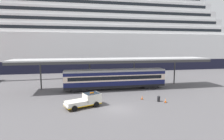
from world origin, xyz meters
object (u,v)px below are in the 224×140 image
Objects in this scene: cruise_ship at (78,33)px; traffic_cone_near at (142,97)px; train_carriage at (115,78)px; service_truck at (86,100)px; traffic_cone_mid at (166,100)px; quay_bollard at (159,98)px.

traffic_cone_near is at bearing -77.56° from cruise_ship.
cruise_ship reaches higher than traffic_cone_near.
train_carriage is at bearing -79.32° from cruise_ship.
service_truck is (0.57, -46.70, -12.83)m from cruise_ship.
train_carriage reaches higher than traffic_cone_mid.
service_truck reaches higher than traffic_cone_near.
traffic_cone_near is 0.91× the size of traffic_cone_mid.
train_carriage is 27.61× the size of traffic_cone_mid.
quay_bollard is (12.07, -46.52, -13.30)m from cruise_ship.
cruise_ship is 49.87m from quay_bollard.
traffic_cone_near is at bearing 142.70° from quay_bollard.
traffic_cone_mid is (5.89, -10.13, -1.94)m from train_carriage.
service_truck is 8.31× the size of traffic_cone_near.
service_truck is 5.81× the size of quay_bollard.
train_carriage is 11.61m from service_truck.
service_truck reaches higher than traffic_cone_mid.
service_truck is 11.50m from quay_bollard.
train_carriage is at bearing 110.49° from traffic_cone_near.
train_carriage reaches higher than service_truck.
service_truck is 7.53× the size of traffic_cone_mid.
cruise_ship is at bearing 100.68° from train_carriage.
traffic_cone_mid is at bearing -59.82° from train_carriage.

